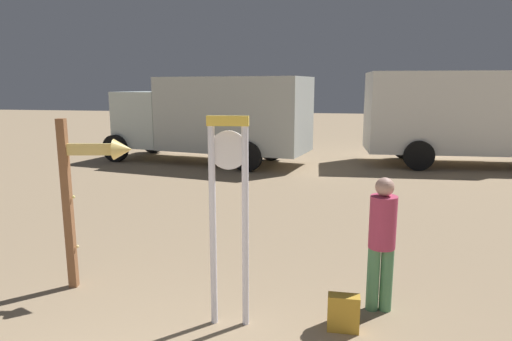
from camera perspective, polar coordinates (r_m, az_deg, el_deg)
The scene contains 6 objects.
standing_clock at distance 4.58m, azimuth -3.50°, elevation -3.95°, with size 0.43×0.13×2.23m.
arrow_sign at distance 5.80m, azimuth -20.53°, elevation -1.09°, with size 0.90×0.34×2.13m.
person_near_clock at distance 5.18m, azimuth 15.81°, elevation -8.26°, with size 0.30×0.30×1.54m.
backpack at distance 4.95m, azimuth 11.12°, elevation -17.44°, with size 0.33×0.19×0.39m.
box_truck_near at distance 14.77m, azimuth -5.41°, elevation 6.95°, with size 7.00×3.52×2.79m.
box_truck_far at distance 15.58m, azimuth 24.46°, elevation 6.45°, with size 6.34×2.74×2.94m.
Camera 1 is at (1.39, -2.02, 2.52)m, focal length 31.28 mm.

